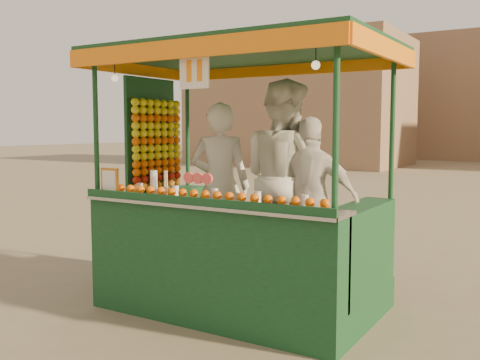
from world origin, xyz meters
The scene contains 6 objects.
ground centered at (0.00, 0.00, 0.00)m, with size 90.00×90.00×0.00m, color #6E624E.
building_left centered at (-9.00, 20.00, 3.00)m, with size 10.00×6.00×6.00m, color #8B664F.
juice_cart centered at (-0.25, -0.24, 0.83)m, with size 2.82×1.83×2.56m.
vendor_left centered at (-0.60, 0.09, 1.17)m, with size 0.74×0.61×1.75m.
vendor_middle centered at (0.12, 0.18, 1.28)m, with size 1.18×1.09×1.96m.
vendor_right centered at (0.44, 0.11, 1.10)m, with size 0.98×0.53×1.60m.
Camera 1 is at (2.56, -4.70, 1.78)m, focal length 40.82 mm.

